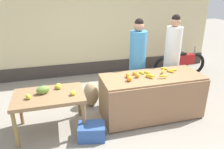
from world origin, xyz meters
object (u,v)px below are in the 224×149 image
(produce_crate, at_px, (92,131))
(produce_sack, at_px, (91,94))
(vendor_woman_white_shirt, at_px, (172,57))
(vendor_woman_blue_shirt, at_px, (137,62))
(parked_motorcycle, at_px, (180,63))

(produce_crate, bearing_deg, produce_sack, 79.58)
(vendor_woman_white_shirt, bearing_deg, produce_sack, 178.94)
(vendor_woman_blue_shirt, xyz_separation_m, vendor_woman_white_shirt, (0.81, 0.00, 0.03))
(vendor_woman_white_shirt, distance_m, parked_motorcycle, 1.42)
(vendor_woman_white_shirt, height_order, parked_motorcycle, vendor_woman_white_shirt)
(vendor_woman_white_shirt, distance_m, produce_crate, 2.41)
(produce_sack, bearing_deg, parked_motorcycle, 19.38)
(vendor_woman_white_shirt, xyz_separation_m, produce_crate, (-2.01, -1.06, -0.81))
(vendor_woman_blue_shirt, xyz_separation_m, parked_motorcycle, (1.69, 0.98, -0.51))
(vendor_woman_blue_shirt, distance_m, parked_motorcycle, 2.02)
(produce_crate, bearing_deg, vendor_woman_white_shirt, 27.67)
(vendor_woman_blue_shirt, xyz_separation_m, produce_sack, (-1.00, 0.04, -0.64))
(vendor_woman_white_shirt, bearing_deg, parked_motorcycle, 48.16)
(parked_motorcycle, height_order, produce_sack, parked_motorcycle)
(parked_motorcycle, relative_size, produce_crate, 3.64)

